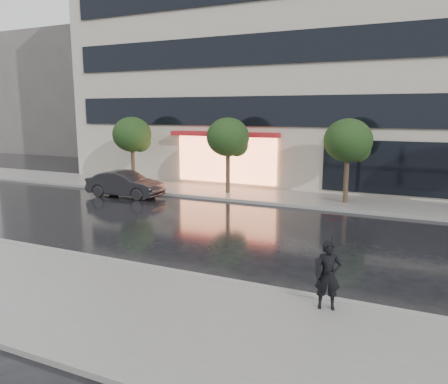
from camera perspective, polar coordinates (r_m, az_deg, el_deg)
The scene contains 12 objects.
ground at distance 12.90m, azimuth -5.88°, elevation -9.02°, with size 120.00×120.00×0.00m, color black.
sidewalk_near at distance 10.43m, azimuth -15.34°, elevation -13.87°, with size 60.00×4.50×0.12m, color slate.
sidewalk_far at distance 22.01m, azimuth 7.90°, elevation -0.69°, with size 60.00×3.50×0.12m, color slate.
curb_near at distance 12.08m, azimuth -8.35°, elevation -10.10°, with size 60.00×0.25×0.14m, color gray.
curb_far at distance 20.37m, azimuth 6.45°, elevation -1.54°, with size 60.00×0.25×0.14m, color gray.
office_building at distance 29.44m, azimuth 13.09°, elevation 19.45°, with size 30.00×12.76×18.00m.
bg_building_left at distance 50.04m, azimuth -18.70°, elevation 11.93°, with size 14.00×10.00×12.00m, color #59544F.
tree_far_west at distance 25.53m, azimuth -11.78°, elevation 7.20°, with size 2.20×2.20×3.99m.
tree_mid_west at distance 22.47m, azimuth 0.69°, elevation 7.00°, with size 2.20×2.20×3.99m.
tree_mid_east at distance 20.74m, azimuth 16.07°, elevation 6.30°, with size 2.20×2.20×3.99m.
parked_car at distance 22.71m, azimuth -12.81°, elevation 1.02°, with size 1.39×3.98×1.31m, color black.
pedestrian_with_umbrella at distance 9.50m, azimuth 13.78°, elevation -6.99°, with size 1.03×1.05×2.11m.
Camera 1 is at (6.29, -10.41, 4.30)m, focal length 35.00 mm.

